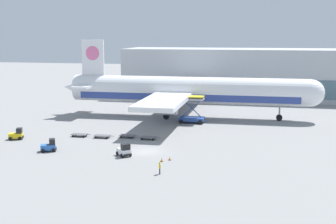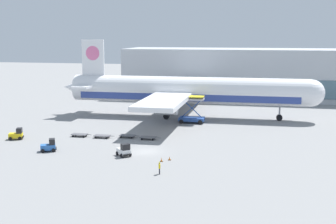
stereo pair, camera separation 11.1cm
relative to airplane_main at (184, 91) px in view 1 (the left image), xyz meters
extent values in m
plane|color=gray|center=(-0.29, -31.21, -5.84)|extent=(400.00, 400.00, 0.00)
cube|color=#B2B7BC|center=(22.06, 34.85, 1.16)|extent=(90.00, 18.00, 14.00)
cube|color=slate|center=(22.06, 25.75, -1.99)|extent=(88.20, 0.20, 4.90)
cylinder|color=white|center=(0.79, 0.01, 0.26)|extent=(52.06, 6.32, 5.80)
cube|color=#2D428E|center=(0.79, 0.01, -1.04)|extent=(47.89, 6.16, 1.45)
sphere|color=white|center=(26.79, 0.27, 0.26)|extent=(5.68, 5.68, 5.68)
cone|color=white|center=(-25.21, -0.25, 0.26)|extent=(6.43, 5.57, 5.51)
cube|color=white|center=(-21.05, -0.21, 7.16)|extent=(5.20, 0.49, 8.00)
cylinder|color=pink|center=(-21.05, -0.21, 8.12)|extent=(3.21, 0.58, 3.20)
cube|color=white|center=(-22.09, -0.22, 0.84)|extent=(3.73, 13.04, 0.50)
cube|color=white|center=(-1.81, -0.02, -0.46)|extent=(8.48, 48.08, 0.90)
cylinder|color=#9EA0A5|center=(-1.71, -10.10, -2.26)|extent=(4.23, 2.84, 2.80)
cylinder|color=#9EA0A5|center=(-1.91, 10.06, -2.26)|extent=(4.23, 2.84, 2.80)
cylinder|color=#9EA0A5|center=(20.55, 0.20, -3.19)|extent=(0.36, 0.36, 4.00)
cylinder|color=black|center=(20.55, 0.20, -5.19)|extent=(1.31, 0.91, 1.30)
cylinder|color=#9EA0A5|center=(-3.34, -3.23, -3.19)|extent=(0.36, 0.36, 4.00)
cylinder|color=black|center=(-3.34, -3.23, -5.19)|extent=(1.31, 0.91, 1.30)
cylinder|color=#9EA0A5|center=(-3.40, 3.17, -3.19)|extent=(0.36, 0.36, 4.00)
cylinder|color=black|center=(-3.40, 3.17, -5.19)|extent=(1.31, 0.91, 1.30)
cube|color=#284C99|center=(2.71, -6.15, -5.04)|extent=(5.23, 3.05, 0.70)
cube|color=#B2B2B7|center=(2.71, -6.15, -0.84)|extent=(4.97, 2.90, 0.30)
cube|color=yellow|center=(2.71, -6.15, -0.29)|extent=(4.97, 2.90, 0.08)
cube|color=#284C99|center=(2.71, -6.15, -2.76)|extent=(4.27, 0.20, 3.97)
cube|color=#284C99|center=(2.71, -6.15, -2.76)|extent=(4.27, 0.20, 3.97)
cylinder|color=black|center=(4.65, -4.63, -5.39)|extent=(0.90, 0.37, 0.90)
cylinder|color=black|center=(4.68, -7.63, -5.39)|extent=(0.90, 0.37, 0.90)
cylinder|color=black|center=(0.75, -4.67, -5.39)|extent=(0.90, 0.37, 0.90)
cylinder|color=black|center=(0.78, -7.67, -5.39)|extent=(0.90, 0.37, 0.90)
cube|color=yellow|center=(-25.03, -27.88, -5.14)|extent=(2.64, 2.10, 0.80)
cube|color=black|center=(-24.42, -27.66, -4.29)|extent=(1.27, 1.47, 0.90)
cube|color=black|center=(-23.87, -27.46, -5.42)|extent=(0.58, 1.24, 0.24)
cylinder|color=black|center=(-24.51, -26.95, -5.54)|extent=(0.65, 0.43, 0.60)
cylinder|color=black|center=(-24.03, -28.26, -5.54)|extent=(0.65, 0.43, 0.60)
cylinder|color=black|center=(-26.02, -27.50, -5.54)|extent=(0.65, 0.43, 0.60)
cylinder|color=black|center=(-25.55, -28.81, -5.54)|extent=(0.65, 0.43, 0.60)
cube|color=#2D66B7|center=(-15.58, -34.50, -5.14)|extent=(2.68, 2.26, 0.80)
cube|color=black|center=(-14.99, -34.22, -4.29)|extent=(1.35, 1.51, 0.90)
cube|color=black|center=(-14.47, -33.96, -5.42)|extent=(0.69, 1.20, 0.24)
cylinder|color=black|center=(-15.16, -33.52, -5.54)|extent=(0.64, 0.48, 0.60)
cylinder|color=black|center=(-14.55, -34.78, -5.54)|extent=(0.64, 0.48, 0.60)
cylinder|color=black|center=(-16.61, -34.22, -5.54)|extent=(0.64, 0.48, 0.60)
cylinder|color=black|center=(-16.00, -35.48, -5.54)|extent=(0.64, 0.48, 0.60)
cube|color=silver|center=(-3.09, -34.56, -5.14)|extent=(2.60, 2.63, 0.80)
cube|color=black|center=(-2.65, -35.03, -4.29)|extent=(1.52, 1.51, 0.90)
cube|color=black|center=(-2.25, -35.46, -5.42)|extent=(1.03, 0.98, 0.24)
cylinder|color=black|center=(-2.03, -34.67, -5.54)|extent=(0.59, 0.60, 0.60)
cylinder|color=black|center=(-3.05, -35.63, -5.54)|extent=(0.59, 0.60, 0.60)
cylinder|color=black|center=(-3.14, -33.49, -5.54)|extent=(0.59, 0.60, 0.60)
cylinder|color=black|center=(-4.16, -34.45, -5.54)|extent=(0.59, 0.60, 0.60)
cube|color=#56565B|center=(-14.95, -23.43, -5.42)|extent=(2.80, 1.51, 0.12)
cube|color=#56565B|center=(-13.10, -23.43, -5.42)|extent=(0.90, 0.08, 0.08)
cylinder|color=black|center=(-13.97, -22.79, -5.66)|extent=(0.36, 0.15, 0.36)
cylinder|color=black|center=(-13.97, -24.07, -5.66)|extent=(0.36, 0.15, 0.36)
cylinder|color=black|center=(-15.93, -22.79, -5.66)|extent=(0.36, 0.15, 0.36)
cylinder|color=black|center=(-15.93, -24.06, -5.66)|extent=(0.36, 0.15, 0.36)
cube|color=#56565B|center=(-10.59, -23.59, -5.42)|extent=(2.80, 1.51, 0.12)
cube|color=#56565B|center=(-8.74, -23.59, -5.42)|extent=(0.90, 0.08, 0.08)
cylinder|color=black|center=(-9.60, -22.95, -5.66)|extent=(0.36, 0.15, 0.36)
cylinder|color=black|center=(-9.61, -24.23, -5.66)|extent=(0.36, 0.15, 0.36)
cylinder|color=black|center=(-11.56, -22.95, -5.66)|extent=(0.36, 0.15, 0.36)
cylinder|color=black|center=(-11.57, -24.22, -5.66)|extent=(0.36, 0.15, 0.36)
cube|color=#56565B|center=(-6.24, -22.48, -5.42)|extent=(2.80, 1.51, 0.12)
cube|color=#56565B|center=(-4.39, -22.48, -5.42)|extent=(0.90, 0.08, 0.08)
cylinder|color=black|center=(-5.26, -21.84, -5.66)|extent=(0.36, 0.15, 0.36)
cylinder|color=black|center=(-5.26, -23.12, -5.66)|extent=(0.36, 0.15, 0.36)
cylinder|color=black|center=(-7.22, -21.84, -5.66)|extent=(0.36, 0.15, 0.36)
cylinder|color=black|center=(-7.22, -23.11, -5.66)|extent=(0.36, 0.15, 0.36)
cube|color=#56565B|center=(-2.24, -23.09, -5.42)|extent=(2.80, 1.51, 0.12)
cube|color=#56565B|center=(-0.39, -23.10, -5.42)|extent=(0.90, 0.08, 0.08)
cylinder|color=black|center=(-1.26, -22.46, -5.66)|extent=(0.36, 0.15, 0.36)
cylinder|color=black|center=(-1.26, -23.73, -5.66)|extent=(0.36, 0.15, 0.36)
cylinder|color=black|center=(-3.22, -22.45, -5.66)|extent=(0.36, 0.15, 0.36)
cylinder|color=black|center=(-3.22, -23.73, -5.66)|extent=(0.36, 0.15, 0.36)
cylinder|color=black|center=(4.43, -42.59, -5.44)|extent=(0.14, 0.14, 0.80)
cylinder|color=black|center=(4.37, -42.40, -5.44)|extent=(0.14, 0.14, 0.80)
cube|color=yellow|center=(4.40, -42.50, -4.74)|extent=(0.32, 0.41, 0.60)
cylinder|color=yellow|center=(4.48, -42.73, -4.71)|extent=(0.09, 0.09, 0.54)
cylinder|color=yellow|center=(4.32, -42.27, -4.71)|extent=(0.09, 0.09, 0.54)
sphere|color=#846047|center=(4.40, -42.50, -4.33)|extent=(0.22, 0.22, 0.22)
sphere|color=yellow|center=(4.40, -42.50, -4.27)|extent=(0.21, 0.21, 0.21)
cube|color=black|center=(4.25, -35.46, -5.82)|extent=(0.40, 0.40, 0.04)
cone|color=orange|center=(4.25, -35.46, -5.55)|extent=(0.32, 0.32, 0.51)
cylinder|color=white|center=(4.25, -35.46, -5.52)|extent=(0.19, 0.19, 0.07)
cube|color=black|center=(3.27, -36.49, -5.82)|extent=(0.40, 0.40, 0.04)
cone|color=orange|center=(3.27, -36.49, -5.53)|extent=(0.32, 0.32, 0.54)
cylinder|color=white|center=(3.27, -36.49, -5.50)|extent=(0.19, 0.19, 0.08)
camera|label=1|loc=(18.08, -100.56, 12.64)|focal=50.00mm
camera|label=2|loc=(18.19, -100.54, 12.64)|focal=50.00mm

